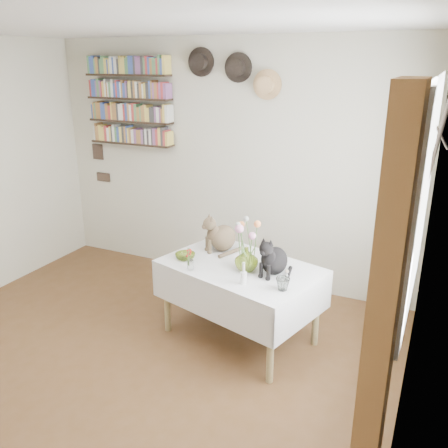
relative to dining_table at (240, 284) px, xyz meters
The scene contains 16 objects.
room 1.50m from the dining_table, 120.33° to the right, with size 4.08×4.58×2.58m.
window 1.61m from the dining_table, 13.96° to the right, with size 0.12×1.52×1.32m.
curtain 1.87m from the dining_table, 45.07° to the right, with size 0.12×0.38×2.10m, color brown.
dining_table is the anchor object (origin of this frame).
tabby_cat 0.50m from the dining_table, 137.22° to the left, with size 0.23×0.29×0.35m, color brown, non-canonical shape.
black_cat 0.45m from the dining_table, ahead, with size 0.22×0.28×0.33m, color black, non-canonical shape.
flower_vase 0.28m from the dining_table, 39.21° to the right, with size 0.19×0.19×0.20m, color #B9D253.
green_bowl 0.52m from the dining_table, behind, with size 0.17×0.17×0.05m, color #B9D253.
drinking_glass 0.57m from the dining_table, 30.84° to the right, with size 0.10×0.10×0.10m, color white.
candlestick 0.41m from the dining_table, 62.61° to the right, with size 0.05×0.05×0.17m.
berry_jar 0.49m from the dining_table, 143.33° to the right, with size 0.05×0.05×0.21m.
porcelain_figurine 0.49m from the dining_table, 13.50° to the right, with size 0.05×0.05×0.09m.
flower_bouquet 0.52m from the dining_table, 34.66° to the right, with size 0.17×0.12×0.39m.
bookshelf_unit 2.44m from the dining_table, 149.51° to the left, with size 1.00×0.16×0.91m.
wall_hats 2.04m from the dining_table, 117.01° to the left, with size 0.98×0.09×0.48m.
wall_art_plaques 2.61m from the dining_table, 154.21° to the left, with size 0.21×0.02×0.44m.
Camera 1 is at (2.05, -2.15, 2.26)m, focal length 38.00 mm.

